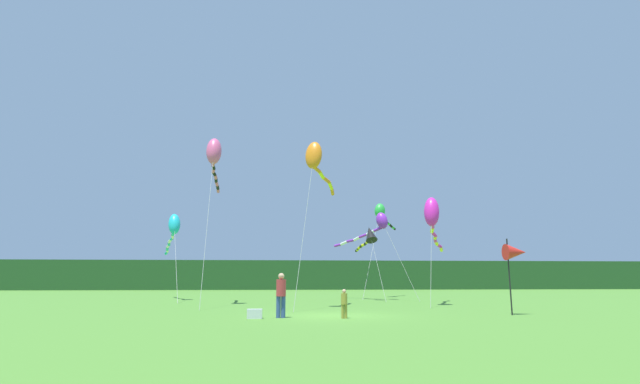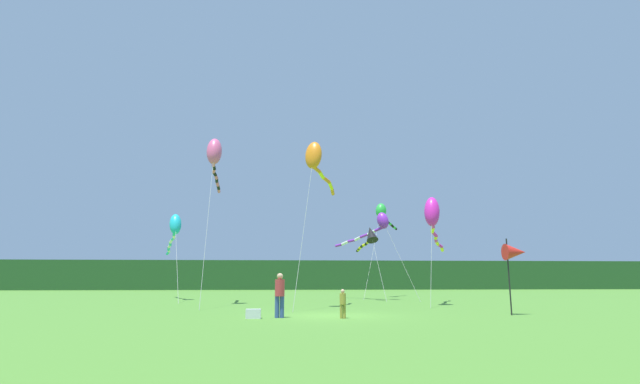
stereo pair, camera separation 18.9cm
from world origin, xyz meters
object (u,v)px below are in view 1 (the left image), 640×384
(person_adult, at_px, (281,293))
(cooler_box, at_px, (255,314))
(kite_rainbow, at_px, (214,154))
(kite_green, at_px, (381,213))
(banner_flag_pole, at_px, (515,253))
(kite_black, at_px, (369,235))
(kite_cyan, at_px, (173,228))
(kite_orange, at_px, (315,159))
(kite_purple, at_px, (377,224))
(person_child, at_px, (344,302))
(kite_magenta, at_px, (432,216))

(person_adult, height_order, cooler_box, person_adult)
(cooler_box, relative_size, kite_rainbow, 0.06)
(cooler_box, distance_m, kite_green, 22.22)
(banner_flag_pole, xyz_separation_m, kite_black, (-3.71, 13.54, 1.92))
(kite_black, bearing_deg, kite_cyan, 174.47)
(banner_flag_pole, bearing_deg, kite_black, 105.34)
(kite_orange, xyz_separation_m, kite_green, (6.35, 13.07, -1.02))
(kite_purple, distance_m, kite_rainbow, 12.81)
(person_child, bearing_deg, banner_flag_pole, 7.94)
(person_adult, xyz_separation_m, kite_green, (8.11, 18.95, 5.87))
(banner_flag_pole, distance_m, kite_orange, 11.04)
(kite_cyan, distance_m, kite_green, 16.30)
(kite_magenta, bearing_deg, kite_cyan, 155.04)
(person_adult, height_order, kite_magenta, kite_magenta)
(person_adult, bearing_deg, cooler_box, -168.33)
(cooler_box, xyz_separation_m, banner_flag_pole, (10.87, 0.80, 2.39))
(person_adult, distance_m, cooler_box, 1.27)
(kite_green, distance_m, kite_rainbow, 15.83)
(cooler_box, height_order, kite_orange, kite_orange)
(kite_orange, bearing_deg, kite_magenta, 15.50)
(banner_flag_pole, distance_m, kite_black, 14.17)
(kite_magenta, bearing_deg, kite_black, 112.06)
(person_child, xyz_separation_m, kite_green, (5.70, 19.40, 6.21))
(cooler_box, relative_size, kite_black, 0.10)
(cooler_box, height_order, kite_black, kite_black)
(person_adult, height_order, kite_green, kite_green)
(person_child, distance_m, kite_cyan, 19.40)
(person_child, xyz_separation_m, kite_cyan, (-10.14, 15.93, 4.46))
(person_child, relative_size, banner_flag_pole, 0.34)
(kite_green, bearing_deg, kite_rainbow, -141.29)
(person_adult, bearing_deg, person_child, -10.44)
(kite_purple, distance_m, kite_green, 4.69)
(kite_purple, bearing_deg, kite_orange, -120.24)
(kite_cyan, height_order, kite_orange, kite_orange)
(kite_magenta, bearing_deg, kite_orange, -164.50)
(kite_purple, relative_size, kite_cyan, 0.68)
(person_adult, distance_m, banner_flag_pole, 10.04)
(person_adult, relative_size, banner_flag_pole, 0.54)
(kite_cyan, relative_size, kite_black, 1.65)
(kite_purple, relative_size, kite_rainbow, 0.63)
(person_child, distance_m, kite_purple, 16.46)
(banner_flag_pole, relative_size, kite_purple, 0.50)
(kite_cyan, height_order, kite_rainbow, kite_rainbow)
(person_child, height_order, kite_black, kite_black)
(banner_flag_pole, relative_size, kite_black, 0.56)
(kite_rainbow, bearing_deg, person_child, -55.64)
(kite_magenta, distance_m, kite_green, 11.28)
(kite_purple, distance_m, kite_black, 1.24)
(banner_flag_pole, bearing_deg, kite_orange, 146.98)
(kite_magenta, height_order, kite_rainbow, kite_rainbow)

